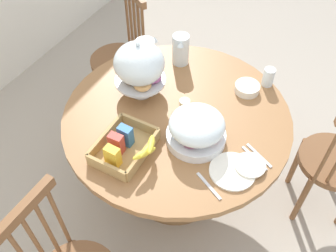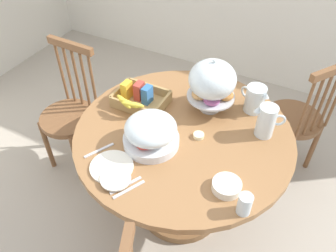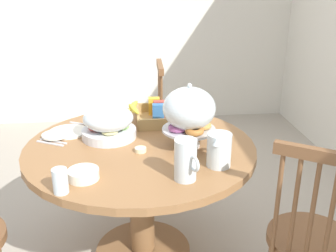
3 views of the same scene
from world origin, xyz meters
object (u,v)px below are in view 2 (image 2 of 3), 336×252
pastry_stand_with_dome (212,82)px  windsor_chair_by_cabinet (71,116)px  windsor_chair_near_window (296,120)px  drinking_glass (245,204)px  cereal_bowl (227,186)px  cereal_basket (139,98)px  orange_juice_pitcher (266,122)px  milk_pitcher (255,100)px  china_plate_large (112,167)px  fruit_platter_covered (151,132)px  china_plate_small (116,179)px  butter_dish (199,135)px  dining_table (183,157)px

pastry_stand_with_dome → windsor_chair_by_cabinet: bearing=-168.4°
windsor_chair_near_window → drinking_glass: (-0.08, -1.09, 0.34)m
pastry_stand_with_dome → cereal_bowl: bearing=-60.3°
windsor_chair_near_window → cereal_basket: windsor_chair_near_window is taller
drinking_glass → orange_juice_pitcher: bearing=96.1°
drinking_glass → windsor_chair_by_cabinet: bearing=163.6°
windsor_chair_by_cabinet → milk_pitcher: windsor_chair_by_cabinet is taller
china_plate_large → windsor_chair_by_cabinet: bearing=146.9°
china_plate_large → cereal_bowl: bearing=13.8°
fruit_platter_covered → china_plate_large: size_ratio=1.36×
orange_juice_pitcher → drinking_glass: orange_juice_pitcher is taller
china_plate_small → butter_dish: 0.52m
orange_juice_pitcher → milk_pitcher: 0.21m
windsor_chair_near_window → butter_dish: 0.92m
china_plate_large → drinking_glass: 0.67m
windsor_chair_by_cabinet → china_plate_small: 0.98m
milk_pitcher → pastry_stand_with_dome: bearing=-155.4°
fruit_platter_covered → drinking_glass: (0.57, -0.18, -0.03)m
drinking_glass → fruit_platter_covered: bearing=162.3°
windsor_chair_near_window → milk_pitcher: size_ratio=5.18×
windsor_chair_by_cabinet → china_plate_small: windsor_chair_by_cabinet is taller
drinking_glass → cereal_bowl: bearing=142.9°
china_plate_small → china_plate_large: bearing=136.9°
dining_table → cereal_bowl: bearing=-37.5°
china_plate_large → cereal_bowl: (0.56, 0.14, 0.02)m
orange_juice_pitcher → cereal_bowl: bearing=-96.6°
orange_juice_pitcher → china_plate_small: (-0.54, -0.65, -0.07)m
windsor_chair_by_cabinet → orange_juice_pitcher: 1.37m
butter_dish → dining_table: bearing=178.9°
dining_table → drinking_glass: drinking_glass is taller
windsor_chair_near_window → pastry_stand_with_dome: pastry_stand_with_dome is taller
china_plate_small → drinking_glass: 0.61m
pastry_stand_with_dome → china_plate_small: bearing=-105.2°
windsor_chair_near_window → china_plate_large: 1.40m
windsor_chair_by_cabinet → milk_pitcher: size_ratio=5.18×
china_plate_large → pastry_stand_with_dome: bearing=68.3°
dining_table → orange_juice_pitcher: 0.53m
cereal_basket → butter_dish: (0.44, -0.10, -0.03)m
milk_pitcher → cereal_basket: 0.69m
milk_pitcher → cereal_bowl: 0.63m
cereal_bowl → pastry_stand_with_dome: bearing=119.7°
butter_dish → pastry_stand_with_dome: bearing=98.8°
milk_pitcher → drinking_glass: 0.73m
drinking_glass → china_plate_large: bearing=-175.4°
windsor_chair_near_window → butter_dish: windsor_chair_near_window is taller
windsor_chair_near_window → milk_pitcher: (-0.25, -0.38, 0.36)m
windsor_chair_by_cabinet → fruit_platter_covered: size_ratio=3.25×
windsor_chair_by_cabinet → butter_dish: windsor_chair_by_cabinet is taller
milk_pitcher → china_plate_small: bearing=-117.5°
milk_pitcher → cereal_bowl: size_ratio=1.34×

